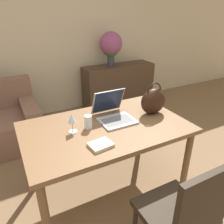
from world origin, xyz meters
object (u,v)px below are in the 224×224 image
(drinking_glass, at_px, (88,122))
(handbag, at_px, (153,101))
(laptop, at_px, (113,111))
(flower_vase, at_px, (111,45))
(wine_glass, at_px, (72,120))
(chair, at_px, (184,213))

(drinking_glass, distance_m, handbag, 0.67)
(laptop, distance_m, flower_vase, 2.00)
(wine_glass, relative_size, flower_vase, 0.29)
(laptop, distance_m, wine_glass, 0.42)
(laptop, xyz_separation_m, flower_vase, (0.89, 1.76, 0.29))
(drinking_glass, relative_size, flower_vase, 0.21)
(wine_glass, distance_m, flower_vase, 2.27)
(drinking_glass, bearing_deg, chair, -71.87)
(laptop, bearing_deg, handbag, -13.27)
(laptop, bearing_deg, flower_vase, 63.07)
(drinking_glass, xyz_separation_m, wine_glass, (-0.14, 0.00, 0.06))
(handbag, height_order, flower_vase, flower_vase)
(chair, xyz_separation_m, handbag, (0.38, 0.86, 0.39))
(wine_glass, relative_size, handbag, 0.53)
(chair, distance_m, laptop, 1.01)
(drinking_glass, height_order, wine_glass, wine_glass)
(chair, xyz_separation_m, flower_vase, (0.88, 2.72, 0.62))
(chair, xyz_separation_m, drinking_glass, (-0.29, 0.88, 0.32))
(laptop, relative_size, flower_vase, 0.64)
(chair, relative_size, laptop, 2.52)
(chair, bearing_deg, handbag, 66.40)
(laptop, height_order, wine_glass, laptop)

